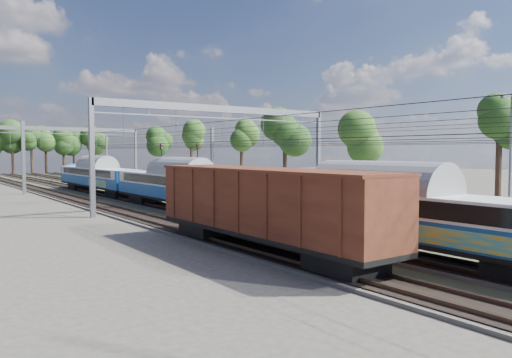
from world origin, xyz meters
TOP-DOWN VIEW (x-y plane):
  - track_bed at (-0.00, 45.00)m, footprint 21.00×130.00m
  - platform at (12.00, 20.00)m, footprint 3.00×70.00m
  - catenary at (0.33, 52.69)m, footprint 25.65×130.00m
  - tree_belt at (7.99, 92.39)m, footprint 38.85×99.77m
  - emu_train at (-4.50, 28.91)m, footprint 2.98×63.10m
  - freight_boxcar at (-9.00, 11.74)m, footprint 3.21×15.48m
  - worker at (3.57, 75.59)m, footprint 0.43×0.60m
  - signal_near at (1.85, 46.43)m, footprint 0.40×0.36m
  - signal_far at (9.71, 51.93)m, footprint 0.42×0.39m
  - lamp_post at (12.36, 10.87)m, footprint 1.51×0.26m

SIDE VIEW (x-z plane):
  - track_bed at x=0.00m, z-range -0.07..0.27m
  - platform at x=12.00m, z-range 0.00..0.30m
  - worker at x=3.57m, z-range 0.00..1.55m
  - freight_boxcar at x=-9.00m, z-range 0.44..4.43m
  - emu_train at x=-4.50m, z-range 0.39..4.75m
  - signal_near at x=1.85m, z-range 0.78..6.68m
  - signal_far at x=9.71m, z-range 0.80..6.84m
  - lamp_post at x=12.36m, z-range 0.41..9.51m
  - catenary at x=0.33m, z-range 1.90..10.90m
  - tree_belt at x=7.99m, z-range 1.95..14.19m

